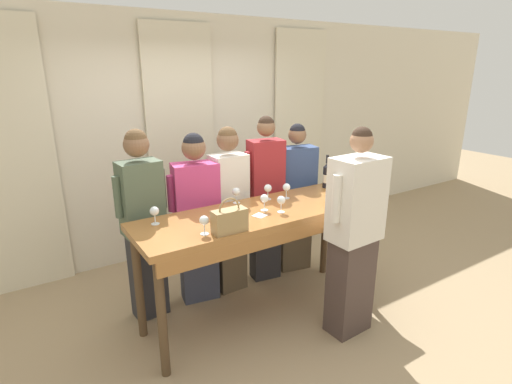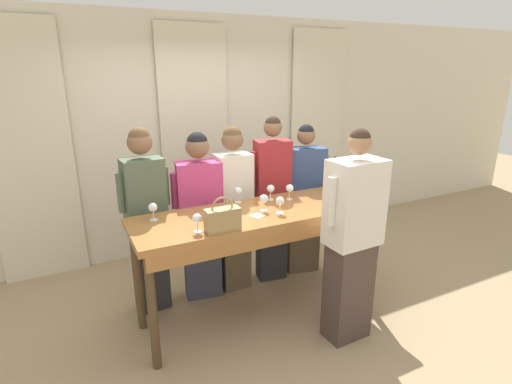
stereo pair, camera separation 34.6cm
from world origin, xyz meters
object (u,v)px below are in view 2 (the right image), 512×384
wine_glass_front_right (290,189)px  guest_pink_top (200,215)px  wine_glass_front_left (332,196)px  wine_glass_back_left (280,201)px  guest_cream_sweater (234,207)px  guest_navy_coat (304,199)px  handbag (223,219)px  wine_bottle (334,178)px  wine_glass_center_right (238,192)px  host_pouring (352,239)px  tasting_bar (261,224)px  guest_striped_shirt (272,198)px  wine_glass_front_mid (264,199)px  wine_glass_center_mid (153,208)px  potted_plant (326,206)px  wine_glass_back_mid (271,189)px  wine_glass_center_left (197,219)px  guest_olive_jacket (146,218)px

wine_glass_front_right → guest_pink_top: 0.89m
wine_glass_front_left → wine_glass_back_left: bearing=169.6°
guest_cream_sweater → guest_navy_coat: guest_cream_sweater is taller
guest_cream_sweater → handbag: bearing=-118.4°
wine_bottle → guest_navy_coat: (-0.13, 0.33, -0.30)m
wine_glass_center_right → guest_cream_sweater: bearing=76.0°
wine_glass_back_left → host_pouring: 0.66m
tasting_bar → guest_cream_sweater: size_ratio=1.30×
guest_cream_sweater → host_pouring: size_ratio=0.94×
wine_glass_back_left → guest_striped_shirt: size_ratio=0.08×
wine_glass_center_right → wine_glass_back_left: bearing=-64.0°
handbag → wine_glass_front_right: size_ratio=1.86×
wine_glass_front_mid → wine_glass_back_left: 0.15m
wine_glass_front_left → guest_cream_sweater: 1.01m
wine_glass_center_mid → guest_cream_sweater: bearing=22.7°
wine_glass_front_left → potted_plant: wine_glass_front_left is taller
wine_glass_front_left → wine_glass_back_mid: same height
guest_striped_shirt → guest_pink_top: bearing=180.0°
guest_navy_coat → wine_glass_center_left: bearing=-152.6°
guest_cream_sweater → potted_plant: guest_cream_sweater is taller
handbag → wine_glass_center_right: bearing=55.8°
wine_glass_center_left → guest_striped_shirt: bearing=35.5°
wine_glass_center_right → wine_glass_front_left: bearing=-36.5°
wine_bottle → potted_plant: bearing=55.3°
wine_glass_back_left → wine_glass_center_mid: bearing=162.3°
guest_cream_sweater → wine_glass_back_left: bearing=-78.6°
wine_bottle → wine_glass_center_mid: size_ratio=2.33×
handbag → guest_pink_top: (0.10, 0.82, -0.26)m
wine_glass_back_left → wine_glass_back_mid: same height
wine_glass_center_left → guest_pink_top: 0.84m
wine_glass_back_left → potted_plant: wine_glass_back_left is taller
wine_glass_back_mid → guest_cream_sweater: guest_cream_sweater is taller
wine_glass_back_mid → guest_cream_sweater: 0.47m
wine_glass_back_mid → host_pouring: bearing=-70.7°
wine_glass_center_right → guest_cream_sweater: guest_cream_sweater is taller
handbag → wine_glass_center_right: 0.67m
wine_glass_front_mid → guest_olive_jacket: bearing=147.9°
wine_glass_back_mid → guest_striped_shirt: 0.44m
guest_striped_shirt → guest_navy_coat: guest_striped_shirt is taller
guest_olive_jacket → guest_navy_coat: guest_olive_jacket is taller
guest_olive_jacket → guest_cream_sweater: size_ratio=1.03×
wine_glass_back_left → guest_navy_coat: (0.69, 0.68, -0.28)m
wine_bottle → wine_glass_back_mid: wine_bottle is taller
guest_cream_sweater → guest_navy_coat: 0.83m
wine_glass_center_mid → wine_glass_back_mid: (1.10, 0.03, 0.00)m
handbag → wine_glass_front_right: 0.94m
wine_glass_center_mid → tasting_bar: bearing=-13.7°
wine_glass_front_right → wine_glass_center_left: size_ratio=1.00×
tasting_bar → guest_cream_sweater: 0.57m
wine_glass_center_mid → host_pouring: 1.62m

